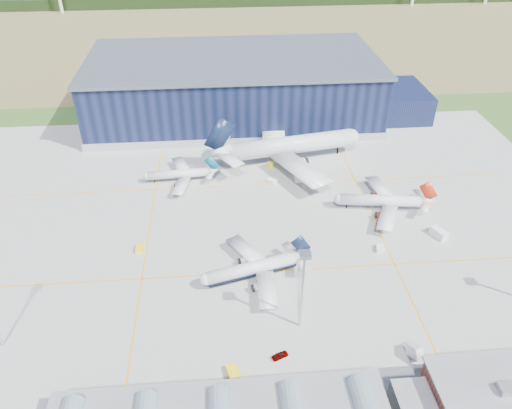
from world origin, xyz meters
The scene contains 19 objects.
ground centered at (0.00, 0.00, 0.00)m, with size 600.00×600.00×0.00m, color #305A21.
apron centered at (0.00, 10.00, 0.03)m, with size 220.00×160.00×0.08m.
farmland centered at (0.00, 220.00, 0.00)m, with size 600.00×220.00×0.01m, color olive.
treeline centered at (0.00, 300.00, 4.00)m, with size 600.00×8.00×8.00m, color black.
hangar centered at (2.81, 94.80, 11.62)m, with size 145.00×62.00×26.10m.
light_mast_center centered at (10.00, -30.00, 15.43)m, with size 2.60×2.60×23.00m.
airliner_navy centered at (-0.31, -12.00, 5.26)m, with size 32.24×31.54×10.51m, color silver, non-canonical shape.
airliner_red centered at (43.29, 16.83, 5.40)m, with size 33.14×32.42×10.81m, color silver, non-canonical shape.
airliner_widebody centered at (19.30, 51.47, 9.96)m, with size 61.06×59.74×19.91m, color silver, non-canonical shape.
airliner_regional centered at (-22.19, 40.00, 4.44)m, with size 27.26×26.67×8.89m, color silver, non-canonical shape.
gse_tug_a centered at (-6.80, -42.91, 0.83)m, with size 2.42×3.97×1.65m, color yellow.
gse_tug_b centered at (-31.86, 2.16, 0.68)m, with size 2.09×3.13×1.36m, color yellow.
gse_cart_a centered at (37.64, -3.67, 0.70)m, with size 2.16×3.24×1.40m, color white.
gse_van_b centered at (57.08, 1.41, 1.24)m, with size 2.48×5.41×2.48m, color white.
gse_tug_c centered at (11.24, 47.24, 0.70)m, with size 1.99×3.19×1.39m, color yellow.
gse_cart_b centered at (10.55, 36.00, 0.69)m, with size 2.12×3.17×1.38m, color white.
airstair centered at (34.10, -41.61, 1.42)m, with size 1.78×4.45×2.85m, color white.
car_a centered at (4.03, -38.94, 0.67)m, with size 1.58×3.94×1.34m, color #99999E.
car_b centered at (0.05, -48.00, 0.55)m, with size 1.17×3.36×1.11m, color #99999E.
Camera 1 is at (-7.68, -112.22, 92.85)m, focal length 35.00 mm.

